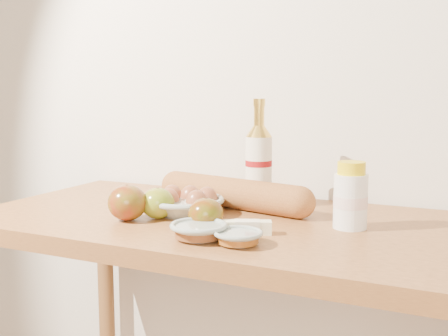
# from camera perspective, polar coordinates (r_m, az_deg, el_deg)

# --- Properties ---
(back_wall) EXTENTS (3.50, 0.02, 2.60)m
(back_wall) POSITION_cam_1_polar(r_m,az_deg,el_deg) (1.57, 5.74, 11.91)
(back_wall) COLOR beige
(back_wall) RESTS_ON ground
(table) EXTENTS (1.20, 0.60, 0.90)m
(table) POSITION_cam_1_polar(r_m,az_deg,el_deg) (1.33, 0.56, -10.29)
(table) COLOR #A26734
(table) RESTS_ON ground
(bourbon_bottle) EXTENTS (0.08, 0.08, 0.27)m
(bourbon_bottle) POSITION_cam_1_polar(r_m,az_deg,el_deg) (1.39, 3.54, 0.43)
(bourbon_bottle) COLOR beige
(bourbon_bottle) RESTS_ON table
(cream_bottle) EXTENTS (0.08, 0.08, 0.14)m
(cream_bottle) POSITION_cam_1_polar(r_m,az_deg,el_deg) (1.22, 12.73, -2.95)
(cream_bottle) COLOR white
(cream_bottle) RESTS_ON table
(egg_bowl) EXTENTS (0.21, 0.21, 0.06)m
(egg_bowl) POSITION_cam_1_polar(r_m,az_deg,el_deg) (1.33, -3.89, -3.61)
(egg_bowl) COLOR gray
(egg_bowl) RESTS_ON table
(baguette) EXTENTS (0.46, 0.17, 0.08)m
(baguette) POSITION_cam_1_polar(r_m,az_deg,el_deg) (1.39, 0.87, -2.55)
(baguette) COLOR #A66732
(baguette) RESTS_ON table
(apple_yellowgreen) EXTENTS (0.08, 0.08, 0.07)m
(apple_yellowgreen) POSITION_cam_1_polar(r_m,az_deg,el_deg) (1.29, -6.74, -3.58)
(apple_yellowgreen) COLOR olive
(apple_yellowgreen) RESTS_ON table
(apple_redgreen_front) EXTENTS (0.09, 0.09, 0.08)m
(apple_redgreen_front) POSITION_cam_1_polar(r_m,az_deg,el_deg) (1.28, -9.78, -3.50)
(apple_redgreen_front) COLOR maroon
(apple_redgreen_front) RESTS_ON table
(apple_redgreen_right) EXTENTS (0.09, 0.09, 0.07)m
(apple_redgreen_right) POSITION_cam_1_polar(r_m,az_deg,el_deg) (1.18, -1.84, -4.73)
(apple_redgreen_right) COLOR maroon
(apple_redgreen_right) RESTS_ON table
(sugar_bowl) EXTENTS (0.15, 0.15, 0.03)m
(sugar_bowl) POSITION_cam_1_polar(r_m,az_deg,el_deg) (1.11, -2.58, -6.38)
(sugar_bowl) COLOR #93A09A
(sugar_bowl) RESTS_ON table
(syrup_bowl) EXTENTS (0.11, 0.11, 0.03)m
(syrup_bowl) POSITION_cam_1_polar(r_m,az_deg,el_deg) (1.08, 1.46, -7.04)
(syrup_bowl) COLOR gray
(syrup_bowl) RESTS_ON table
(butter_stick) EXTENTS (0.10, 0.07, 0.03)m
(butter_stick) POSITION_cam_1_polar(r_m,az_deg,el_deg) (1.15, 2.37, -6.06)
(butter_stick) COLOR beige
(butter_stick) RESTS_ON table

